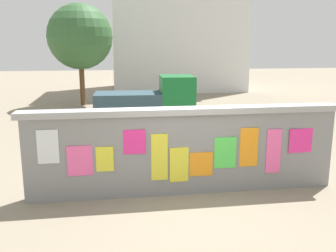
# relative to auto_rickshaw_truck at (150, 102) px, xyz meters

# --- Properties ---
(ground) EXTENTS (60.00, 60.00, 0.00)m
(ground) POSITION_rel_auto_rickshaw_truck_xyz_m (0.01, 1.53, -0.90)
(ground) COLOR gray
(poster_wall) EXTENTS (6.43, 0.42, 1.75)m
(poster_wall) POSITION_rel_auto_rickshaw_truck_xyz_m (0.01, -6.47, 0.00)
(poster_wall) COLOR gray
(poster_wall) RESTS_ON ground
(auto_rickshaw_truck) EXTENTS (3.67, 1.67, 1.85)m
(auto_rickshaw_truck) POSITION_rel_auto_rickshaw_truck_xyz_m (0.00, 0.00, 0.00)
(auto_rickshaw_truck) COLOR black
(auto_rickshaw_truck) RESTS_ON ground
(motorcycle) EXTENTS (1.90, 0.56, 0.87)m
(motorcycle) POSITION_rel_auto_rickshaw_truck_xyz_m (-0.47, -4.34, -0.44)
(motorcycle) COLOR black
(motorcycle) RESTS_ON ground
(bicycle_near) EXTENTS (1.65, 0.62, 0.95)m
(bicycle_near) POSITION_rel_auto_rickshaw_truck_xyz_m (1.77, -3.90, -0.54)
(bicycle_near) COLOR black
(bicycle_near) RESTS_ON ground
(bicycle_far) EXTENTS (1.65, 0.62, 0.95)m
(bicycle_far) POSITION_rel_auto_rickshaw_truck_xyz_m (-2.33, -2.78, -0.54)
(bicycle_far) COLOR black
(bicycle_far) RESTS_ON ground
(person_walking) EXTENTS (0.45, 0.45, 1.62)m
(person_walking) POSITION_rel_auto_rickshaw_truck_xyz_m (0.81, -5.40, 0.09)
(person_walking) COLOR #BF6626
(person_walking) RESTS_ON ground
(tree_roadside) EXTENTS (3.13, 3.13, 4.90)m
(tree_roadside) POSITION_rel_auto_rickshaw_truck_xyz_m (-2.80, 5.39, 2.43)
(tree_roadside) COLOR brown
(tree_roadside) RESTS_ON ground
(building_background) EXTENTS (8.66, 5.72, 9.21)m
(building_background) POSITION_rel_auto_rickshaw_truck_xyz_m (3.02, 11.66, 3.73)
(building_background) COLOR silver
(building_background) RESTS_ON ground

